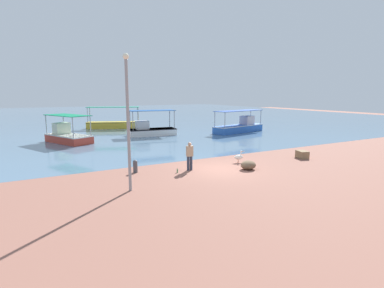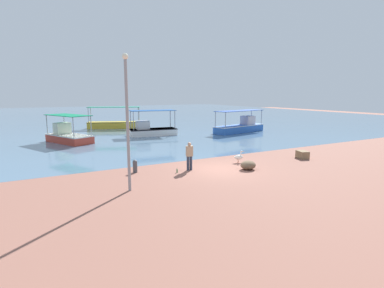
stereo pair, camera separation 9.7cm
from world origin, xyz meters
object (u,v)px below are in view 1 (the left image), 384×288
Objects in this scene: fishing_boat_far_left at (114,124)px; net_pile at (248,165)px; fishing_boat_far_right at (151,130)px; mooring_bollard at (135,166)px; fisherman_standing at (190,155)px; pelican at (239,157)px; glass_bottle at (177,171)px; fishing_boat_near_right at (240,126)px; cargo_crate at (302,154)px; lamp_post at (128,116)px; fishing_boat_outer at (68,136)px.

fishing_boat_far_left is 7.14× the size of net_pile.
fishing_boat_far_right is 15.41m from mooring_bollard.
fishing_boat_far_right reaches higher than fisherman_standing.
fishing_boat_far_left reaches higher than pelican.
fishing_boat_far_right reaches higher than mooring_bollard.
fishing_boat_far_left is 25.53× the size of glass_bottle.
fisherman_standing is at bearing -136.34° from fishing_boat_near_right.
net_pile is (-0.05, -16.62, -0.37)m from fishing_boat_far_right.
fisherman_standing reaches higher than net_pile.
fisherman_standing is 1.96× the size of cargo_crate.
pelican is at bearing -84.15° from fishing_boat_far_left.
glass_bottle is at bearing -95.48° from fishing_boat_far_left.
fishing_boat_near_right is 18.64m from fisherman_standing.
fishing_boat_near_right is at bearing 40.03° from lamp_post.
fishing_boat_far_right is 8.48m from fishing_boat_outer.
cargo_crate is at bearing -8.92° from mooring_bollard.
glass_bottle is (-4.09, 1.34, -0.16)m from net_pile.
mooring_bollard is at bearing -80.68° from fishing_boat_outer.
fisherman_standing is 1.21m from glass_bottle.
glass_bottle is at bearing -105.16° from fishing_boat_far_right.
pelican is 4.72m from glass_bottle.
fisherman_standing is at bearing -18.89° from mooring_bollard.
fishing_boat_near_right is (10.24, -2.24, 0.02)m from fishing_boat_far_right.
net_pile is at bearing -25.26° from fisherman_standing.
lamp_post is 13.27m from cargo_crate.
lamp_post is (-17.71, -14.87, 2.83)m from fishing_boat_near_right.
net_pile is (-0.61, -1.75, -0.11)m from pelican.
fisherman_standing is (3.01, -1.03, 0.51)m from mooring_bollard.
fishing_boat_far_right is 6.51× the size of pelican.
lamp_post is at bearing -151.06° from glass_bottle.
fishing_boat_far_left is 23.76m from fisherman_standing.
lamp_post is 8.39× the size of mooring_bollard.
mooring_bollard is 2.77× the size of glass_bottle.
fishing_boat_far_left is (-1.85, 8.61, -0.05)m from fishing_boat_far_right.
fishing_boat_outer is at bearing 117.85° from net_pile.
fishing_boat_outer is (-8.45, -0.72, -0.01)m from fishing_boat_far_right.
fishing_boat_outer is 3.16× the size of fisherman_standing.
mooring_bollard is (1.21, 3.04, -3.10)m from lamp_post.
net_pile is at bearing 3.86° from lamp_post.
fishing_boat_far_right is 18.89m from lamp_post.
lamp_post reaches higher than net_pile.
fishing_boat_outer reaches higher than net_pile.
fishing_boat_outer reaches higher than mooring_bollard.
pelican is at bearing -57.52° from fishing_boat_outer.
fishing_boat_far_right is at bearing 167.64° from fishing_boat_near_right.
fishing_boat_outer reaches higher than cargo_crate.
pelican is at bearing 15.66° from lamp_post.
pelican reaches higher than glass_bottle.
fishing_boat_near_right reaches higher than pelican.
fishing_boat_outer is 7.16× the size of mooring_bollard.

